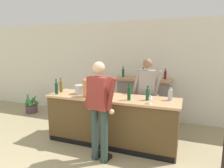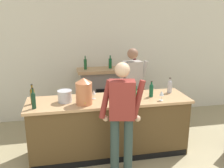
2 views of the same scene
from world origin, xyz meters
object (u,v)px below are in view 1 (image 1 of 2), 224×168
Objects in this scene: wine_bottle_cabernet_heavy at (61,86)px; wine_bottle_rose_blush at (129,93)px; ice_bucket_steel at (80,89)px; fireplace_stone at (143,99)px; wine_bottle_burgundy_dark at (170,94)px; copper_dispenser at (89,86)px; wine_bottle_riesling_slim at (56,88)px; wine_glass_front_right at (150,97)px; potted_plant_corner at (31,105)px; wine_glass_front_left at (102,90)px; wine_bottle_merlot_tall at (148,94)px; person_customer at (99,107)px; person_bartender at (147,94)px.

wine_bottle_rose_blush is at bearing -5.37° from wine_bottle_cabernet_heavy.
fireplace_stone is at bearing 55.24° from ice_bucket_steel.
wine_bottle_burgundy_dark reaches higher than ice_bucket_steel.
wine_bottle_riesling_slim is at bearing -176.82° from copper_dispenser.
wine_glass_front_right is (-0.31, -0.37, -0.01)m from wine_bottle_burgundy_dark.
copper_dispenser reaches higher than wine_bottle_burgundy_dark.
wine_glass_front_right is at bearing -7.33° from wine_bottle_cabernet_heavy.
potted_plant_corner is 2.11× the size of wine_bottle_rose_blush.
fireplace_stone is 1.95m from copper_dispenser.
wine_glass_front_left is (-0.66, 0.20, -0.03)m from wine_bottle_rose_blush.
person_customer is at bearing -135.02° from wine_bottle_merlot_tall.
wine_bottle_rose_blush is 0.69m from wine_glass_front_left.
ice_bucket_steel is at bearing 179.18° from wine_bottle_merlot_tall.
ice_bucket_steel is 0.73× the size of wine_bottle_cabernet_heavy.
ice_bucket_steel is 1.50× the size of wine_glass_front_left.
copper_dispenser is at bearing 3.18° from wine_bottle_riesling_slim.
fireplace_stone is at bearing 105.89° from wine_glass_front_right.
wine_glass_front_left is (0.95, 0.26, -0.03)m from wine_bottle_riesling_slim.
person_customer is at bearing -121.99° from wine_bottle_rose_blush.
person_bartender is 1.04m from wine_glass_front_left.
person_bartender is at bearing 19.29° from wine_bottle_cabernet_heavy.
ice_bucket_steel is at bearing -176.25° from wine_bottle_burgundy_dark.
wine_bottle_cabernet_heavy is (-0.80, 0.18, -0.07)m from copper_dispenser.
ice_bucket_steel is at bearing -172.96° from wine_glass_front_left.
person_customer is at bearing -97.20° from fireplace_stone.
wine_bottle_rose_blush is (3.49, -1.15, 0.90)m from potted_plant_corner.
ice_bucket_steel is 1.47m from wine_bottle_merlot_tall.
wine_bottle_merlot_tall is (1.47, -0.02, 0.03)m from ice_bucket_steel.
fireplace_stone is at bearing 48.52° from wine_bottle_riesling_slim.
copper_dispenser is 0.30m from wine_glass_front_left.
wine_glass_front_right is (0.51, -1.78, 0.52)m from fireplace_stone.
wine_glass_front_left is at bearing 2.45° from wine_bottle_cabernet_heavy.
copper_dispenser is at bearing -141.55° from person_bartender.
wine_bottle_cabernet_heavy is 1.16× the size of wine_bottle_merlot_tall.
wine_bottle_cabernet_heavy is at bearing 178.00° from ice_bucket_steel.
wine_glass_front_left is (-0.84, -0.60, 0.14)m from person_bartender.
wine_glass_front_right is at bearing -4.11° from copper_dispenser.
potted_plant_corner is 2.53× the size of wine_bottle_burgundy_dark.
fireplace_stone is at bearing 104.83° from wine_bottle_merlot_tall.
wine_glass_front_left is at bearing -111.49° from fireplace_stone.
wine_bottle_rose_blush is at bearing 58.01° from person_customer.
wine_bottle_rose_blush is 2.13× the size of wine_glass_front_left.
fireplace_stone reaches higher than wine_glass_front_right.
person_bartender is at bearing 68.27° from person_customer.
person_bartender is at bearing 105.02° from wine_glass_front_right.
wine_bottle_rose_blush reaches higher than wine_bottle_cabernet_heavy.
wine_bottle_merlot_tall is (1.18, 0.14, -0.09)m from copper_dispenser.
wine_bottle_merlot_tall is at bearing -4.66° from wine_glass_front_left.
person_customer is 7.49× the size of ice_bucket_steel.
person_bartender is at bearing -5.55° from potted_plant_corner.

